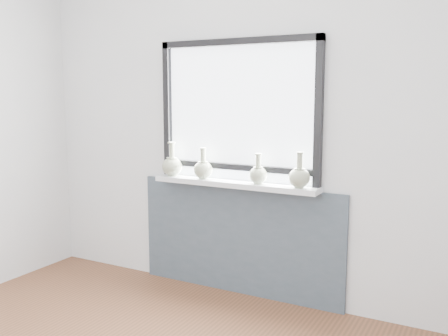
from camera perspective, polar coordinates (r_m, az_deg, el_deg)
The scene contains 8 objects.
back_wall at distance 3.78m, azimuth 1.88°, elevation 4.71°, with size 3.60×0.02×2.60m, color silver.
apron_panel at distance 3.91m, azimuth 1.62°, elevation -8.14°, with size 1.70×0.03×0.86m, color #434F5E.
windowsill at distance 3.75m, azimuth 1.16°, elevation -1.80°, with size 1.32×0.18×0.04m, color white.
window at distance 3.74m, azimuth 1.63°, elevation 6.84°, with size 1.30×0.06×1.05m.
vase_a at distance 3.99m, azimuth -5.96°, elevation 0.31°, with size 0.16×0.16×0.27m.
vase_b at distance 3.84m, azimuth -2.41°, elevation -0.09°, with size 0.15×0.15×0.24m.
vase_c at distance 3.63m, azimuth 3.92°, elevation -0.67°, with size 0.13×0.13×0.22m.
vase_d at distance 3.50m, azimuth 8.60°, elevation -0.96°, with size 0.15×0.15×0.25m.
Camera 1 is at (1.68, -1.57, 1.55)m, focal length 40.00 mm.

